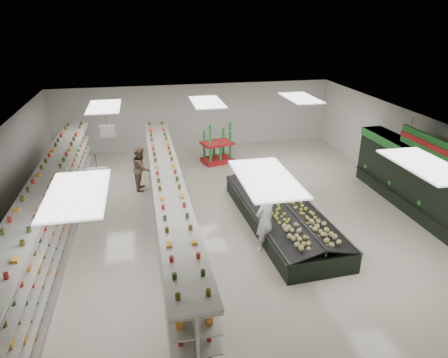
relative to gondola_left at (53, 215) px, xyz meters
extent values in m
plane|color=beige|center=(5.42, 0.53, -0.99)|extent=(16.00, 16.00, 0.00)
cube|color=white|center=(5.42, 0.53, 2.21)|extent=(14.00, 16.00, 0.02)
cube|color=silver|center=(5.42, 8.53, 0.61)|extent=(14.00, 0.02, 3.20)
cube|color=silver|center=(12.42, 0.53, 0.61)|extent=(0.02, 16.00, 3.20)
cube|color=black|center=(11.97, -0.97, 0.11)|extent=(0.80, 8.00, 2.20)
cube|color=#217D2C|center=(11.95, -0.97, 1.06)|extent=(0.85, 8.00, 0.30)
cube|color=black|center=(11.72, -0.97, -0.44)|extent=(0.55, 7.80, 0.15)
cube|color=#B9B6AD|center=(11.82, -0.97, 0.36)|extent=(0.45, 7.70, 0.03)
cube|color=#B9B6AD|center=(11.82, -0.97, 0.66)|extent=(0.45, 7.70, 0.03)
cube|color=white|center=(1.62, -1.47, 1.76)|extent=(0.50, 0.06, 0.40)
cube|color=red|center=(1.62, -1.47, 1.76)|extent=(0.52, 0.02, 0.12)
cylinder|color=black|center=(1.62, -1.47, 2.06)|extent=(0.01, 0.01, 0.50)
cube|color=white|center=(1.62, 2.53, 1.76)|extent=(0.50, 0.06, 0.40)
cube|color=red|center=(1.62, 2.53, 1.76)|extent=(0.52, 0.02, 0.12)
cylinder|color=black|center=(1.62, 2.53, 2.06)|extent=(0.01, 0.01, 0.50)
cube|color=#217D2C|center=(11.67, -0.97, 1.66)|extent=(0.10, 3.20, 0.60)
cube|color=red|center=(11.61, -0.97, 1.66)|extent=(0.03, 3.20, 0.18)
cylinder|color=black|center=(11.67, 0.23, 2.06)|extent=(0.01, 0.01, 0.50)
cube|color=silver|center=(0.00, 0.00, -0.93)|extent=(1.02, 12.43, 0.12)
cube|color=silver|center=(0.00, 0.00, 0.05)|extent=(0.15, 12.42, 2.07)
cube|color=silver|center=(0.00, 0.00, 1.12)|extent=(1.02, 12.43, 0.08)
cube|color=#B9B6AD|center=(-0.24, 0.00, -0.80)|extent=(0.54, 12.32, 0.03)
cube|color=#B9B6AD|center=(-0.24, 0.00, -0.35)|extent=(0.54, 12.32, 0.03)
cube|color=#B9B6AD|center=(-0.24, 0.00, 0.10)|extent=(0.54, 12.32, 0.03)
cube|color=#B9B6AD|center=(-0.24, 0.00, 0.56)|extent=(0.54, 12.32, 0.03)
cube|color=#B9B6AD|center=(-0.24, 0.00, 1.01)|extent=(0.54, 12.32, 0.03)
cube|color=#B9B6AD|center=(0.24, 0.00, -0.80)|extent=(0.54, 12.32, 0.03)
cube|color=#B9B6AD|center=(0.24, 0.00, -0.35)|extent=(0.54, 12.32, 0.03)
cube|color=#B9B6AD|center=(0.24, 0.00, 0.10)|extent=(0.54, 12.32, 0.03)
cube|color=#B9B6AD|center=(0.24, 0.00, 0.56)|extent=(0.54, 12.32, 0.03)
cube|color=#B9B6AD|center=(0.24, 0.00, 1.01)|extent=(0.54, 12.32, 0.03)
cube|color=silver|center=(3.40, -0.17, -0.93)|extent=(1.02, 12.07, 0.12)
cube|color=silver|center=(3.40, -0.17, 0.02)|extent=(0.17, 12.07, 2.01)
cube|color=silver|center=(3.40, -0.17, 1.06)|extent=(1.02, 12.07, 0.08)
cube|color=#B9B6AD|center=(3.17, -0.17, -0.81)|extent=(0.55, 11.97, 0.03)
cube|color=#B9B6AD|center=(3.17, -0.17, -0.37)|extent=(0.55, 11.97, 0.03)
cube|color=#B9B6AD|center=(3.17, -0.17, 0.07)|extent=(0.55, 11.97, 0.03)
cube|color=#B9B6AD|center=(3.17, -0.17, 0.51)|extent=(0.55, 11.97, 0.03)
cube|color=#B9B6AD|center=(3.17, -0.17, 0.95)|extent=(0.55, 11.97, 0.03)
cube|color=#B9B6AD|center=(3.63, -0.16, -0.81)|extent=(0.55, 11.97, 0.03)
cube|color=#B9B6AD|center=(3.63, -0.16, -0.37)|extent=(0.55, 11.97, 0.03)
cube|color=#B9B6AD|center=(3.63, -0.16, 0.07)|extent=(0.55, 11.97, 0.03)
cube|color=#B9B6AD|center=(3.63, -0.16, 0.51)|extent=(0.55, 11.97, 0.03)
cube|color=#B9B6AD|center=(3.63, -0.16, 0.95)|extent=(0.55, 11.97, 0.03)
cube|color=black|center=(7.07, -0.22, -0.68)|extent=(2.40, 6.22, 0.61)
cube|color=#262626|center=(6.05, -0.27, -0.36)|extent=(0.35, 6.12, 0.05)
cube|color=#262626|center=(8.08, -0.17, -0.36)|extent=(0.35, 6.12, 0.05)
cube|color=black|center=(6.52, -0.25, -0.27)|extent=(1.42, 6.08, 0.31)
cube|color=black|center=(7.61, -0.20, -0.27)|extent=(1.42, 6.08, 0.31)
cube|color=#262626|center=(7.07, -0.22, -0.18)|extent=(0.34, 6.03, 0.22)
cube|color=red|center=(6.08, 5.95, -0.88)|extent=(1.52, 1.22, 0.22)
cube|color=red|center=(6.08, 5.95, -0.05)|extent=(1.59, 1.29, 0.11)
imported|color=silver|center=(6.09, -1.51, -0.04)|extent=(0.82, 0.72, 1.89)
imported|color=tan|center=(2.62, 3.63, -0.12)|extent=(0.61, 0.90, 1.74)
camera|label=1|loc=(2.87, -11.23, 5.61)|focal=32.00mm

